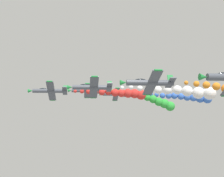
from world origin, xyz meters
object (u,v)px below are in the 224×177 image
at_px(airplane_left_inner, 91,87).
at_px(airplane_left_outer, 149,83).
at_px(airplane_lead, 49,91).
at_px(airplane_right_inner, 85,91).
at_px(airplane_right_outer, 114,94).

bearing_deg(airplane_left_inner, airplane_left_outer, -139.99).
height_order(airplane_lead, airplane_left_outer, airplane_left_outer).
distance_m(airplane_lead, airplane_right_inner, 15.07).
height_order(airplane_lead, airplane_right_outer, airplane_lead).
height_order(airplane_lead, airplane_right_inner, airplane_right_inner).
bearing_deg(airplane_right_inner, airplane_left_inner, -177.00).
relative_size(airplane_left_inner, airplane_right_inner, 1.00).
distance_m(airplane_right_inner, airplane_left_outer, 37.46).
distance_m(airplane_lead, airplane_left_inner, 16.10).
distance_m(airplane_left_inner, airplane_right_outer, 36.43).
distance_m(airplane_right_inner, airplane_right_outer, 16.15).
xyz_separation_m(airplane_right_inner, airplane_right_outer, (12.08, -10.70, -0.65)).
xyz_separation_m(airplane_left_inner, airplane_left_outer, (-12.50, -10.49, 0.15)).
distance_m(airplane_left_inner, airplane_right_inner, 23.12).
bearing_deg(airplane_right_outer, airplane_left_outer, -178.80).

